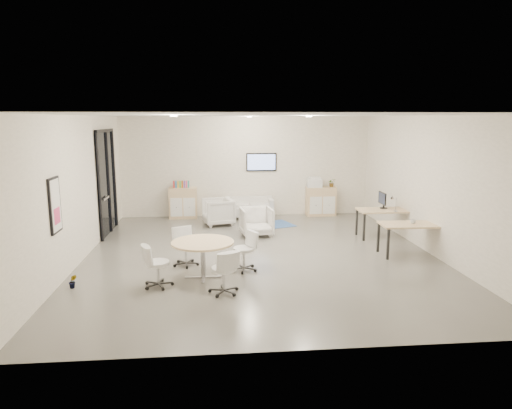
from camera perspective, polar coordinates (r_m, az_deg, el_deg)
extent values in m
cube|color=#5F5D57|center=(10.82, 0.48, -8.34)|extent=(8.00, 9.00, 0.80)
cube|color=white|center=(10.24, 0.51, 13.34)|extent=(8.00, 9.00, 0.80)
cube|color=beige|center=(15.19, -1.39, 4.90)|extent=(8.00, 0.80, 3.20)
cube|color=beige|center=(5.59, 5.62, -5.16)|extent=(8.00, 0.80, 3.20)
cube|color=beige|center=(10.82, -23.37, 1.70)|extent=(0.80, 9.00, 3.20)
cube|color=beige|center=(11.64, 22.61, 2.33)|extent=(0.80, 9.00, 3.20)
cube|color=black|center=(13.12, -18.17, 2.69)|extent=(0.02, 1.90, 2.85)
cube|color=black|center=(13.01, -18.44, 8.74)|extent=(0.06, 1.90, 0.08)
cube|color=black|center=(12.24, -19.00, 2.10)|extent=(0.06, 0.08, 2.85)
cube|color=black|center=(14.00, -17.28, 3.21)|extent=(0.06, 0.08, 2.85)
cube|color=black|center=(13.26, -17.94, 2.78)|extent=(0.06, 0.07, 2.85)
cube|color=#B2B2B7|center=(12.73, -18.25, 0.75)|extent=(0.04, 0.60, 0.05)
cube|color=black|center=(9.20, -23.85, -0.09)|extent=(0.04, 0.54, 1.04)
cube|color=white|center=(9.19, -23.72, -0.08)|extent=(0.01, 0.46, 0.96)
cube|color=#E03F77|center=(9.23, -23.61, -1.30)|extent=(0.01, 0.32, 0.30)
cube|color=black|center=(14.79, 0.67, 5.33)|extent=(0.98, 0.05, 0.58)
cube|color=#90ACF9|center=(14.76, 0.68, 5.32)|extent=(0.90, 0.01, 0.50)
cylinder|color=#FFEAC6|center=(9.21, -10.25, 10.86)|extent=(0.14, 0.14, 0.03)
cylinder|color=#FFEAC6|center=(10.91, 6.63, 10.90)|extent=(0.14, 0.14, 0.03)
cylinder|color=#FFEAC6|center=(13.22, -0.84, 10.90)|extent=(0.14, 0.14, 0.03)
cube|color=#D9B883|center=(14.70, -9.09, 0.20)|extent=(0.87, 0.44, 0.98)
cube|color=white|center=(14.51, -9.93, -0.35)|extent=(0.37, 0.02, 0.59)
cube|color=white|center=(14.48, -8.35, -0.33)|extent=(0.37, 0.02, 0.59)
cube|color=#D9B883|center=(15.08, 8.11, 0.42)|extent=(0.94, 0.44, 0.94)
cube|color=white|center=(14.83, 7.49, -0.11)|extent=(0.40, 0.02, 0.57)
cube|color=white|center=(14.93, 9.11, -0.08)|extent=(0.40, 0.02, 0.57)
cube|color=red|center=(14.62, -10.23, 2.50)|extent=(0.04, 0.14, 0.22)
cube|color=#337FCC|center=(14.62, -9.97, 2.50)|extent=(0.04, 0.14, 0.22)
cube|color=gold|center=(14.61, -9.72, 2.51)|extent=(0.04, 0.14, 0.22)
cube|color=#4CB24C|center=(14.61, -9.46, 2.52)|extent=(0.04, 0.14, 0.22)
cube|color=#CC6619|center=(14.60, -9.20, 2.52)|extent=(0.04, 0.14, 0.22)
cube|color=purple|center=(14.60, -8.95, 2.53)|extent=(0.04, 0.14, 0.22)
cube|color=#E54C7F|center=(14.60, -8.69, 2.53)|extent=(0.04, 0.14, 0.22)
cube|color=teal|center=(14.59, -8.43, 2.54)|extent=(0.04, 0.14, 0.22)
cube|color=white|center=(14.93, 7.31, 2.71)|extent=(0.50, 0.43, 0.28)
cube|color=white|center=(14.91, 7.32, 3.34)|extent=(0.38, 0.32, 0.06)
cube|color=silver|center=(14.59, -0.83, -0.77)|extent=(1.52, 0.79, 0.28)
cube|color=silver|center=(14.82, -0.92, 0.51)|extent=(1.50, 0.21, 0.28)
cube|color=silver|center=(14.52, -3.52, -0.27)|extent=(0.15, 0.75, 0.56)
cube|color=silver|center=(14.63, 1.83, -0.18)|extent=(0.15, 0.75, 0.56)
cube|color=#2C5588|center=(13.61, 1.51, -2.59)|extent=(1.69, 1.39, 0.01)
imported|color=silver|center=(13.65, -4.75, -0.74)|extent=(0.96, 1.00, 0.87)
imported|color=silver|center=(12.34, 0.05, -1.97)|extent=(0.91, 0.86, 0.85)
cube|color=#D9B883|center=(12.58, 15.89, -0.69)|extent=(1.46, 0.73, 0.04)
cube|color=black|center=(12.14, 13.36, -2.80)|extent=(0.05, 0.05, 0.71)
cube|color=black|center=(12.63, 19.16, -2.58)|extent=(0.05, 0.05, 0.71)
cube|color=black|center=(12.72, 12.47, -2.16)|extent=(0.05, 0.05, 0.71)
cube|color=black|center=(13.19, 18.06, -1.98)|extent=(0.05, 0.05, 0.71)
cube|color=#D9B883|center=(11.11, 18.88, -2.39)|extent=(1.46, 0.78, 0.04)
cube|color=black|center=(10.67, 16.18, -4.82)|extent=(0.05, 0.05, 0.70)
cube|color=black|center=(11.22, 22.50, -4.47)|extent=(0.05, 0.05, 0.70)
cube|color=black|center=(11.22, 15.04, -4.01)|extent=(0.05, 0.05, 0.70)
cube|color=black|center=(11.74, 21.13, -3.72)|extent=(0.05, 0.05, 0.70)
cylinder|color=black|center=(12.71, 15.66, -0.43)|extent=(0.20, 0.20, 0.02)
cube|color=black|center=(12.69, 15.69, 0.11)|extent=(0.04, 0.03, 0.24)
cube|color=black|center=(12.64, 15.51, 0.77)|extent=(0.03, 0.50, 0.32)
cylinder|color=#D9B883|center=(9.05, -6.69, -4.74)|extent=(1.23, 1.23, 0.04)
cylinder|color=#B2B2B7|center=(9.15, -6.64, -7.00)|extent=(0.10, 0.10, 0.71)
cube|color=#B2B2B7|center=(9.26, -6.59, -9.00)|extent=(0.72, 0.06, 0.03)
cube|color=#B2B2B7|center=(9.26, -6.59, -9.00)|extent=(0.06, 0.72, 0.03)
imported|color=#3F7F3F|center=(15.05, 9.44, 2.58)|extent=(0.28, 0.30, 0.21)
imported|color=#3F7F3F|center=(9.31, -21.90, -9.33)|extent=(0.21, 0.29, 0.12)
imported|color=white|center=(11.10, 19.05, -1.99)|extent=(0.13, 0.11, 0.12)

